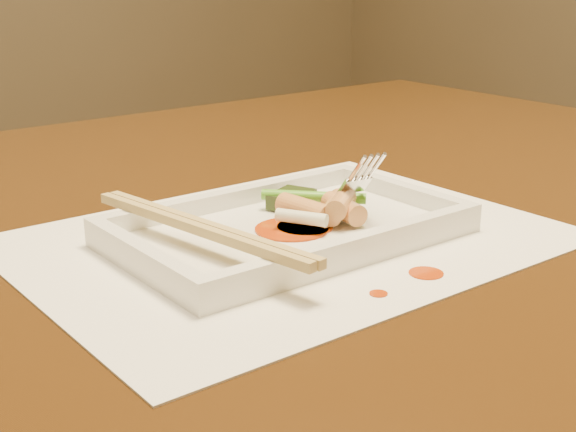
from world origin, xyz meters
TOP-DOWN VIEW (x-y plane):
  - table at (0.00, 0.00)m, footprint 1.40×0.90m
  - placemat at (0.03, -0.09)m, footprint 0.40×0.30m
  - sauce_splatter_a at (0.06, -0.20)m, footprint 0.02×0.02m
  - sauce_splatter_b at (0.01, -0.21)m, footprint 0.01×0.01m
  - plate_base at (0.03, -0.09)m, footprint 0.26×0.16m
  - plate_rim_far at (0.03, -0.01)m, footprint 0.26×0.01m
  - plate_rim_near at (0.03, -0.16)m, footprint 0.26×0.01m
  - plate_rim_left at (-0.09, -0.09)m, footprint 0.01×0.14m
  - plate_rim_right at (0.15, -0.09)m, footprint 0.01×0.14m
  - veg_piece at (0.06, -0.05)m, footprint 0.05×0.04m
  - scallion_white at (0.03, -0.10)m, footprint 0.03×0.04m
  - scallion_green at (0.07, -0.07)m, footprint 0.06×0.07m
  - chopstick_a at (-0.05, -0.09)m, footprint 0.04×0.22m
  - chopstick_b at (-0.04, -0.09)m, footprint 0.04×0.22m
  - fork at (0.10, -0.07)m, footprint 0.09×0.10m
  - sauce_blob_0 at (0.03, -0.09)m, footprint 0.06×0.06m
  - sauce_blob_1 at (0.04, -0.09)m, footprint 0.04×0.04m
  - rice_cake_0 at (0.05, -0.08)m, footprint 0.02×0.05m
  - rice_cake_1 at (0.07, -0.10)m, footprint 0.03×0.05m
  - rice_cake_2 at (0.07, -0.10)m, footprint 0.04×0.04m
  - rice_cake_3 at (0.07, -0.09)m, footprint 0.05×0.05m

SIDE VIEW (x-z plane):
  - table at x=0.00m, z-range 0.27..1.02m
  - placemat at x=0.03m, z-range 0.75..0.75m
  - sauce_splatter_a at x=0.06m, z-range 0.75..0.75m
  - sauce_splatter_b at x=0.01m, z-range 0.75..0.75m
  - plate_base at x=0.03m, z-range 0.75..0.76m
  - sauce_blob_0 at x=0.03m, z-range 0.76..0.76m
  - sauce_blob_1 at x=0.04m, z-range 0.76..0.76m
  - plate_rim_far at x=0.03m, z-range 0.76..0.77m
  - plate_rim_near at x=0.03m, z-range 0.76..0.77m
  - plate_rim_left at x=-0.09m, z-range 0.76..0.77m
  - plate_rim_right at x=0.15m, z-range 0.76..0.77m
  - veg_piece at x=0.06m, z-range 0.76..0.77m
  - rice_cake_0 at x=0.05m, z-range 0.76..0.78m
  - rice_cake_1 at x=0.07m, z-range 0.76..0.78m
  - rice_cake_3 at x=0.07m, z-range 0.76..0.78m
  - scallion_white at x=0.03m, z-range 0.77..0.78m
  - scallion_green at x=0.07m, z-range 0.77..0.78m
  - rice_cake_2 at x=0.07m, z-range 0.77..0.78m
  - chopstick_a at x=-0.05m, z-range 0.77..0.78m
  - chopstick_b at x=-0.04m, z-range 0.77..0.78m
  - fork at x=0.10m, z-range 0.76..0.90m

